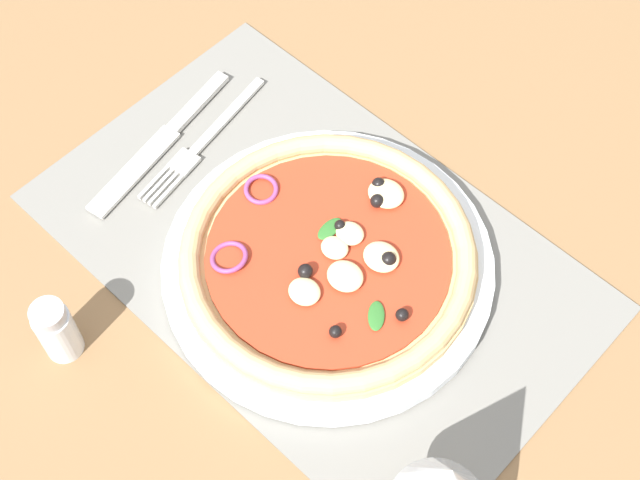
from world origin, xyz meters
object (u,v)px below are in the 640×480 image
knife (160,143)px  pepper_shaker (57,330)px  plate (328,266)px  pizza (328,256)px  fork (199,146)px

knife → pepper_shaker: bearing=17.3°
plate → knife: 21.38cm
plate → pepper_shaker: (11.24, 20.70, 2.18)cm
pizza → pepper_shaker: size_ratio=3.90×
knife → pepper_shaker: 22.36cm
pizza → fork: bearing=-4.2°
plate → pepper_shaker: size_ratio=4.38×
pizza → fork: pizza is taller
fork → knife: knife is taller
pizza → fork: size_ratio=1.45×
plate → pepper_shaker: bearing=61.5°
pepper_shaker → plate: bearing=-118.5°
fork → pizza: bearing=76.5°
fork → knife: (3.01, 2.33, 0.03)cm
pizza → knife: 21.50cm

